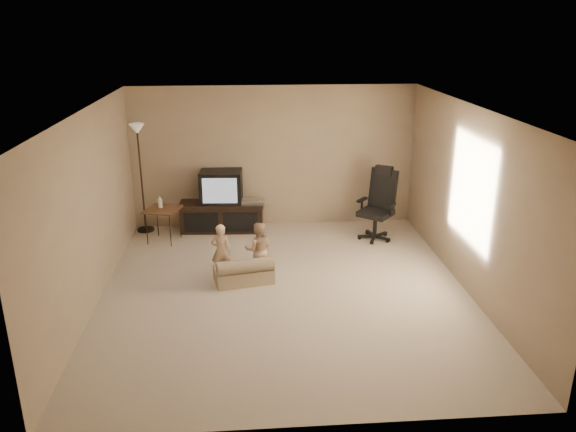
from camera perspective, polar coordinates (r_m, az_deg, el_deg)
name	(u,v)px	position (r m, az deg, el deg)	size (l,w,h in m)	color
floor	(285,291)	(7.83, -0.30, -7.62)	(5.50, 5.50, 0.00)	#C5B39C
room_shell	(285,186)	(7.27, -0.32, 3.12)	(5.50, 5.50, 5.50)	silver
tv_stand	(222,206)	(9.96, -6.69, 1.05)	(1.53, 0.65, 1.08)	black
office_chair	(378,213)	(9.63, 9.09, 0.27)	(0.80, 0.80, 1.24)	black
side_table	(162,210)	(9.57, -12.66, 0.65)	(0.65, 0.65, 0.78)	brown
floor_lamp	(139,154)	(9.92, -14.88, 6.10)	(0.30, 0.30, 1.90)	#301F15
child_sofa	(244,272)	(8.02, -4.48, -5.71)	(0.89, 0.61, 0.40)	tan
toddler_left	(221,251)	(8.10, -6.80, -3.59)	(0.30, 0.22, 0.83)	#D3A984
toddler_right	(258,250)	(8.12, -3.04, -3.42)	(0.40, 0.22, 0.83)	#D3A984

